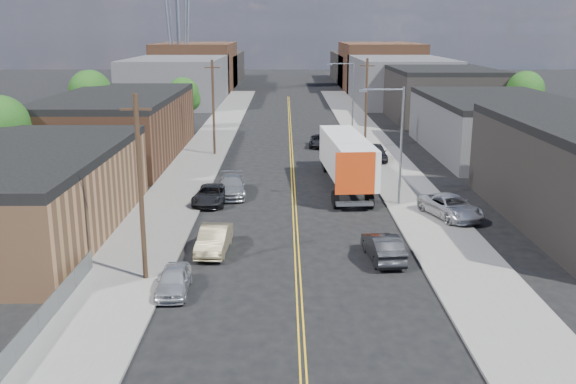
{
  "coord_description": "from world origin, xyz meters",
  "views": [
    {
      "loc": [
        -0.72,
        -22.24,
        13.16
      ],
      "look_at": [
        -0.51,
        19.35,
        2.5
      ],
      "focal_mm": 40.0,
      "sensor_mm": 36.0,
      "label": 1
    }
  ],
  "objects_px": {
    "car_left_c": "(211,195)",
    "car_right_lot_c": "(376,152)",
    "car_left_a": "(174,280)",
    "car_ahead_truck": "(319,141)",
    "car_right_oncoming": "(383,247)",
    "car_left_b": "(214,240)",
    "car_right_lot_a": "(451,206)",
    "car_left_d": "(232,186)",
    "semi_truck": "(345,156)"
  },
  "relations": [
    {
      "from": "car_left_c",
      "to": "car_ahead_truck",
      "type": "relative_size",
      "value": 1.07
    },
    {
      "from": "car_right_lot_a",
      "to": "car_right_lot_c",
      "type": "bearing_deg",
      "value": 78.61
    },
    {
      "from": "car_left_c",
      "to": "car_ahead_truck",
      "type": "bearing_deg",
      "value": 72.52
    },
    {
      "from": "car_left_a",
      "to": "car_left_d",
      "type": "xyz_separation_m",
      "value": [
        1.4,
        19.63,
        0.12
      ]
    },
    {
      "from": "car_left_a",
      "to": "car_left_b",
      "type": "bearing_deg",
      "value": 75.44
    },
    {
      "from": "car_left_d",
      "to": "car_left_b",
      "type": "bearing_deg",
      "value": -93.47
    },
    {
      "from": "car_left_d",
      "to": "car_right_lot_c",
      "type": "distance_m",
      "value": 19.15
    },
    {
      "from": "car_left_c",
      "to": "car_right_lot_c",
      "type": "height_order",
      "value": "car_right_lot_c"
    },
    {
      "from": "semi_truck",
      "to": "car_right_lot_c",
      "type": "xyz_separation_m",
      "value": [
        4.11,
        9.88,
        -1.57
      ]
    },
    {
      "from": "car_left_a",
      "to": "car_right_lot_a",
      "type": "height_order",
      "value": "car_right_lot_a"
    },
    {
      "from": "semi_truck",
      "to": "car_right_lot_a",
      "type": "bearing_deg",
      "value": -61.33
    },
    {
      "from": "car_left_a",
      "to": "car_left_b",
      "type": "distance_m",
      "value": 6.3
    },
    {
      "from": "semi_truck",
      "to": "car_right_oncoming",
      "type": "relative_size",
      "value": 3.57
    },
    {
      "from": "car_left_a",
      "to": "car_right_oncoming",
      "type": "height_order",
      "value": "car_right_oncoming"
    },
    {
      "from": "semi_truck",
      "to": "car_right_lot_a",
      "type": "relative_size",
      "value": 3.05
    },
    {
      "from": "car_left_c",
      "to": "car_right_lot_c",
      "type": "xyz_separation_m",
      "value": [
        14.92,
        16.01,
        0.27
      ]
    },
    {
      "from": "car_left_c",
      "to": "car_left_a",
      "type": "bearing_deg",
      "value": -85.97
    },
    {
      "from": "car_left_a",
      "to": "car_ahead_truck",
      "type": "height_order",
      "value": "car_left_a"
    },
    {
      "from": "car_right_lot_a",
      "to": "car_right_lot_c",
      "type": "height_order",
      "value": "car_right_lot_c"
    },
    {
      "from": "car_left_a",
      "to": "car_ahead_truck",
      "type": "relative_size",
      "value": 0.84
    },
    {
      "from": "car_left_d",
      "to": "car_ahead_truck",
      "type": "height_order",
      "value": "car_left_d"
    },
    {
      "from": "car_right_lot_a",
      "to": "car_ahead_truck",
      "type": "relative_size",
      "value": 1.18
    },
    {
      "from": "car_right_oncoming",
      "to": "car_right_lot_c",
      "type": "relative_size",
      "value": 0.99
    },
    {
      "from": "car_left_a",
      "to": "car_left_c",
      "type": "xyz_separation_m",
      "value": [
        0.0,
        17.18,
        0.03
      ]
    },
    {
      "from": "car_left_d",
      "to": "car_right_lot_a",
      "type": "distance_m",
      "value": 17.33
    },
    {
      "from": "car_right_lot_c",
      "to": "car_left_c",
      "type": "bearing_deg",
      "value": -132.71
    },
    {
      "from": "semi_truck",
      "to": "car_left_c",
      "type": "height_order",
      "value": "semi_truck"
    },
    {
      "from": "car_left_a",
      "to": "car_right_lot_a",
      "type": "xyz_separation_m",
      "value": [
        17.4,
        12.97,
        0.25
      ]
    },
    {
      "from": "semi_truck",
      "to": "car_right_lot_a",
      "type": "height_order",
      "value": "semi_truck"
    },
    {
      "from": "car_left_b",
      "to": "semi_truck",
      "type": "bearing_deg",
      "value": 64.62
    },
    {
      "from": "car_left_d",
      "to": "car_ahead_truck",
      "type": "bearing_deg",
      "value": 66.01
    },
    {
      "from": "car_left_a",
      "to": "semi_truck",
      "type": "bearing_deg",
      "value": 63.4
    },
    {
      "from": "semi_truck",
      "to": "car_right_lot_c",
      "type": "distance_m",
      "value": 10.81
    },
    {
      "from": "car_left_b",
      "to": "car_right_lot_a",
      "type": "bearing_deg",
      "value": 26.44
    },
    {
      "from": "car_left_b",
      "to": "car_left_c",
      "type": "bearing_deg",
      "value": 100.57
    },
    {
      "from": "car_right_lot_c",
      "to": "car_left_d",
      "type": "bearing_deg",
      "value": -134.63
    },
    {
      "from": "car_right_lot_a",
      "to": "car_right_lot_c",
      "type": "relative_size",
      "value": 1.16
    },
    {
      "from": "car_left_b",
      "to": "car_right_oncoming",
      "type": "distance_m",
      "value": 10.09
    },
    {
      "from": "semi_truck",
      "to": "car_left_a",
      "type": "bearing_deg",
      "value": -118.71
    },
    {
      "from": "car_left_d",
      "to": "car_right_oncoming",
      "type": "distance_m",
      "value": 17.92
    },
    {
      "from": "car_left_b",
      "to": "car_left_d",
      "type": "bearing_deg",
      "value": 93.34
    },
    {
      "from": "car_right_oncoming",
      "to": "car_ahead_truck",
      "type": "height_order",
      "value": "car_right_oncoming"
    },
    {
      "from": "car_left_c",
      "to": "car_ahead_truck",
      "type": "xyz_separation_m",
      "value": [
        9.63,
        24.43,
        -0.05
      ]
    },
    {
      "from": "car_right_lot_c",
      "to": "car_ahead_truck",
      "type": "relative_size",
      "value": 1.01
    },
    {
      "from": "car_right_oncoming",
      "to": "car_right_lot_a",
      "type": "bearing_deg",
      "value": -131.5
    },
    {
      "from": "car_right_lot_a",
      "to": "semi_truck",
      "type": "bearing_deg",
      "value": 104.12
    },
    {
      "from": "car_right_lot_a",
      "to": "car_right_oncoming",
      "type": "bearing_deg",
      "value": -144.55
    },
    {
      "from": "car_right_oncoming",
      "to": "car_ahead_truck",
      "type": "xyz_separation_m",
      "value": [
        -1.77,
        36.85,
        -0.13
      ]
    },
    {
      "from": "car_left_c",
      "to": "car_left_d",
      "type": "relative_size",
      "value": 0.92
    },
    {
      "from": "car_left_a",
      "to": "car_left_c",
      "type": "relative_size",
      "value": 0.78
    }
  ]
}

